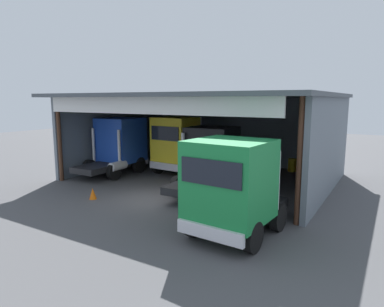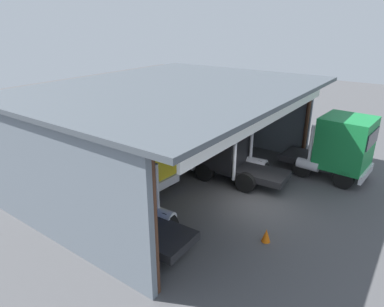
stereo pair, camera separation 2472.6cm
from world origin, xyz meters
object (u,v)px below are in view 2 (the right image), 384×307
(truck_black_center_left_bay, at_px, (227,147))
(truck_green_left_bay, at_px, (340,146))
(truck_yellow_right_bay, at_px, (141,155))
(tool_cart, at_px, (176,130))
(oil_drum, at_px, (156,135))
(traffic_cone, at_px, (266,235))
(truck_blue_center_bay, at_px, (117,192))

(truck_black_center_left_bay, relative_size, truck_green_left_bay, 1.07)
(truck_yellow_right_bay, relative_size, tool_cart, 4.85)
(tool_cart, bearing_deg, oil_drum, 155.97)
(traffic_cone, bearing_deg, oil_drum, 60.19)
(truck_yellow_right_bay, relative_size, traffic_cone, 8.66)
(truck_yellow_right_bay, distance_m, tool_cart, 8.89)
(oil_drum, distance_m, traffic_cone, 13.47)
(truck_green_left_bay, distance_m, tool_cart, 11.79)
(truck_green_left_bay, distance_m, traffic_cone, 8.01)
(truck_blue_center_bay, height_order, truck_black_center_left_bay, truck_blue_center_bay)
(truck_yellow_right_bay, xyz_separation_m, oil_drum, (6.33, 4.62, -1.50))
(oil_drum, bearing_deg, truck_yellow_right_bay, -143.86)
(truck_green_left_bay, bearing_deg, truck_black_center_left_bay, -50.70)
(truck_yellow_right_bay, bearing_deg, truck_green_left_bay, 137.08)
(truck_black_center_left_bay, xyz_separation_m, traffic_cone, (-4.23, -4.34, -1.51))
(truck_black_center_left_bay, relative_size, tool_cart, 5.15)
(truck_blue_center_bay, xyz_separation_m, truck_yellow_right_bay, (3.40, 1.94, 0.01))
(truck_yellow_right_bay, height_order, truck_green_left_bay, truck_yellow_right_bay)
(truck_black_center_left_bay, distance_m, oil_drum, 7.87)
(oil_drum, bearing_deg, truck_green_left_bay, -84.83)
(truck_black_center_left_bay, relative_size, traffic_cone, 9.20)
(truck_blue_center_bay, distance_m, tool_cart, 12.77)
(truck_yellow_right_bay, distance_m, traffic_cone, 7.27)
(tool_cart, relative_size, traffic_cone, 1.79)
(truck_yellow_right_bay, bearing_deg, truck_black_center_left_bay, 148.01)
(truck_yellow_right_bay, relative_size, truck_green_left_bay, 1.01)
(truck_blue_center_bay, xyz_separation_m, truck_black_center_left_bay, (7.27, -0.79, -0.14))
(truck_blue_center_bay, bearing_deg, truck_black_center_left_bay, -7.71)
(truck_blue_center_bay, xyz_separation_m, truck_green_left_bay, (10.86, -5.82, -0.06))
(oil_drum, bearing_deg, traffic_cone, -119.81)
(truck_blue_center_bay, height_order, tool_cart, truck_blue_center_bay)
(truck_black_center_left_bay, bearing_deg, tool_cart, 56.17)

